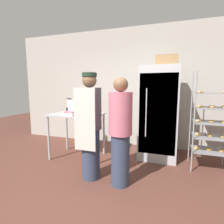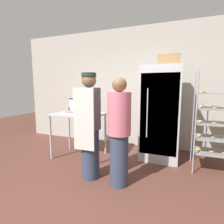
{
  "view_description": "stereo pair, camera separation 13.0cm",
  "coord_description": "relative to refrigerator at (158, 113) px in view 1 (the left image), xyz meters",
  "views": [
    {
      "loc": [
        0.95,
        -2.01,
        1.46
      ],
      "look_at": [
        0.03,
        0.78,
        1.06
      ],
      "focal_mm": 28.0,
      "sensor_mm": 36.0,
      "label": 1
    },
    {
      "loc": [
        1.07,
        -1.96,
        1.46
      ],
      "look_at": [
        0.03,
        0.78,
        1.06
      ],
      "focal_mm": 28.0,
      "sensor_mm": 36.0,
      "label": 2
    }
  ],
  "objects": [
    {
      "name": "prep_counter",
      "position": [
        -1.61,
        -0.53,
        -0.12
      ],
      "size": [
        1.02,
        0.73,
        0.93
      ],
      "color": "#ADAFB5",
      "rests_on": "ground_plane"
    },
    {
      "name": "person_baker",
      "position": [
        -0.97,
        -1.24,
        -0.06
      ],
      "size": [
        0.36,
        0.38,
        1.69
      ],
      "color": "#333D56",
      "rests_on": "ground_plane"
    },
    {
      "name": "blender_pitcher",
      "position": [
        -1.91,
        -0.33,
        0.12
      ],
      "size": [
        0.13,
        0.13,
        0.3
      ],
      "color": "black",
      "rests_on": "prep_counter"
    },
    {
      "name": "refrigerator",
      "position": [
        0.0,
        0.0,
        0.0
      ],
      "size": [
        0.75,
        0.75,
        1.89
      ],
      "color": "#ADAFB5",
      "rests_on": "ground_plane"
    },
    {
      "name": "binder_stack",
      "position": [
        -1.27,
        -0.62,
        0.04
      ],
      "size": [
        0.29,
        0.23,
        0.09
      ],
      "color": "#B72D2D",
      "rests_on": "prep_counter"
    },
    {
      "name": "back_wall",
      "position": [
        -0.74,
        0.7,
        0.52
      ],
      "size": [
        6.4,
        0.12,
        2.92
      ],
      "primitive_type": "cube",
      "color": "#ADA89E",
      "rests_on": "ground_plane"
    },
    {
      "name": "person_customer",
      "position": [
        -0.46,
        -1.28,
        -0.12
      ],
      "size": [
        0.34,
        0.34,
        1.62
      ],
      "color": "#333D56",
      "rests_on": "ground_plane"
    },
    {
      "name": "donut_box",
      "position": [
        -1.63,
        -0.74,
        0.04
      ],
      "size": [
        0.25,
        0.25,
        0.29
      ],
      "color": "silver",
      "rests_on": "prep_counter"
    },
    {
      "name": "ground_plane",
      "position": [
        -0.74,
        -1.68,
        -0.94
      ],
      "size": [
        14.0,
        14.0,
        0.0
      ],
      "primitive_type": "plane",
      "color": "brown"
    },
    {
      "name": "baking_rack",
      "position": [
        0.92,
        -0.26,
        -0.09
      ],
      "size": [
        0.63,
        0.54,
        1.75
      ],
      "color": "#93969B",
      "rests_on": "ground_plane"
    },
    {
      "name": "cardboard_storage_box",
      "position": [
        0.12,
        0.05,
        1.05
      ],
      "size": [
        0.43,
        0.27,
        0.22
      ],
      "color": "#937047",
      "rests_on": "refrigerator"
    }
  ]
}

